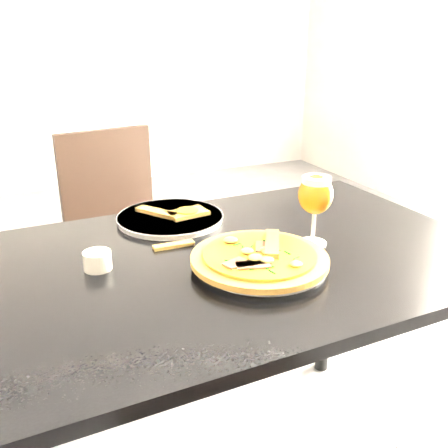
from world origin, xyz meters
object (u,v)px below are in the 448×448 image
dining_table (242,285)px  beer_glass (316,195)px  chair_far (122,232)px  pizza (259,257)px

dining_table → beer_glass: bearing=-9.4°
beer_glass → dining_table: bearing=171.8°
dining_table → chair_far: 0.92m
pizza → chair_far: bearing=95.8°
dining_table → beer_glass: 0.29m
chair_far → beer_glass: beer_glass is taller
dining_table → pizza: pizza is taller
chair_far → beer_glass: bearing=-81.9°
dining_table → beer_glass: size_ratio=6.77×
chair_far → beer_glass: 1.04m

